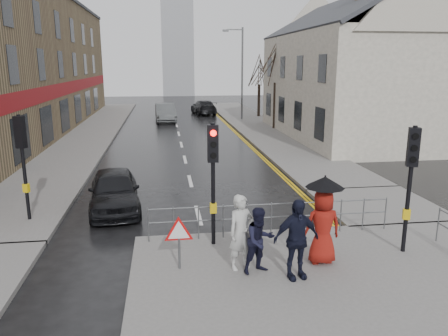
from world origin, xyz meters
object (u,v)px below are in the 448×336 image
object	(u,v)px
pedestrian_with_umbrella	(323,218)
car_mid	(165,113)
pedestrian_a	(241,232)
pedestrian_b	(260,240)
pedestrian_d	(296,239)
car_parked	(114,190)

from	to	relation	value
pedestrian_with_umbrella	car_mid	distance (m)	29.62
pedestrian_a	pedestrian_b	xyz separation A→B (m)	(0.40, -0.27, -0.12)
pedestrian_d	car_mid	size ratio (longest dim) A/B	0.40
pedestrian_b	car_parked	xyz separation A→B (m)	(-3.98, 5.65, -0.24)
pedestrian_a	pedestrian_d	distance (m)	1.35
pedestrian_b	pedestrian_with_umbrella	world-z (taller)	pedestrian_with_umbrella
pedestrian_a	pedestrian_b	bearing A→B (deg)	-56.73
pedestrian_b	pedestrian_a	bearing A→B (deg)	126.74
pedestrian_with_umbrella	pedestrian_d	distance (m)	1.15
pedestrian_b	pedestrian_with_umbrella	xyz separation A→B (m)	(1.67, 0.31, 0.36)
pedestrian_d	car_mid	distance (m)	30.21
pedestrian_b	car_mid	size ratio (longest dim) A/B	0.34
pedestrian_a	car_parked	distance (m)	6.47
pedestrian_b	car_parked	distance (m)	6.92
pedestrian_with_umbrella	car_parked	world-z (taller)	pedestrian_with_umbrella
pedestrian_a	pedestrian_d	xyz separation A→B (m)	(1.18, -0.65, 0.03)
pedestrian_b	pedestrian_with_umbrella	size ratio (longest dim) A/B	0.72
pedestrian_b	pedestrian_with_umbrella	distance (m)	1.74
car_parked	pedestrian_d	bearing A→B (deg)	-58.11
car_parked	pedestrian_a	bearing A→B (deg)	-62.72
pedestrian_d	car_parked	world-z (taller)	pedestrian_d
pedestrian_with_umbrella	pedestrian_d	bearing A→B (deg)	-142.16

